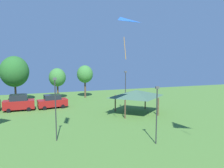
{
  "coord_description": "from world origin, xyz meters",
  "views": [
    {
      "loc": [
        -4.03,
        4.11,
        9.08
      ],
      "look_at": [
        -0.02,
        16.77,
        7.35
      ],
      "focal_mm": 38.0,
      "sensor_mm": 36.0,
      "label": 1
    }
  ],
  "objects_px": {
    "parked_car_second_from_left": "(19,103)",
    "treeline_tree_2": "(14,72)",
    "light_post_2": "(125,89)",
    "treeline_tree_3": "(57,77)",
    "parked_car_third_from_left": "(53,101)",
    "park_pavilion": "(136,93)",
    "treeline_tree_4": "(85,74)",
    "light_post_1": "(157,112)",
    "light_post_0": "(56,106)",
    "kite_flying_1": "(120,26)"
  },
  "relations": [
    {
      "from": "parked_car_third_from_left",
      "to": "treeline_tree_2",
      "type": "bearing_deg",
      "value": 125.14
    },
    {
      "from": "park_pavilion",
      "to": "light_post_1",
      "type": "distance_m",
      "value": 12.28
    },
    {
      "from": "parked_car_second_from_left",
      "to": "light_post_2",
      "type": "relative_size",
      "value": 0.74
    },
    {
      "from": "parked_car_third_from_left",
      "to": "treeline_tree_3",
      "type": "relative_size",
      "value": 0.81
    },
    {
      "from": "parked_car_third_from_left",
      "to": "park_pavilion",
      "type": "bearing_deg",
      "value": -39.87
    },
    {
      "from": "park_pavilion",
      "to": "light_post_0",
      "type": "distance_m",
      "value": 14.81
    },
    {
      "from": "kite_flying_1",
      "to": "light_post_2",
      "type": "distance_m",
      "value": 12.4
    },
    {
      "from": "treeline_tree_4",
      "to": "parked_car_third_from_left",
      "type": "bearing_deg",
      "value": -132.17
    },
    {
      "from": "park_pavilion",
      "to": "treeline_tree_2",
      "type": "bearing_deg",
      "value": 142.12
    },
    {
      "from": "kite_flying_1",
      "to": "light_post_0",
      "type": "bearing_deg",
      "value": -170.72
    },
    {
      "from": "parked_car_third_from_left",
      "to": "park_pavilion",
      "type": "relative_size",
      "value": 0.74
    },
    {
      "from": "parked_car_second_from_left",
      "to": "park_pavilion",
      "type": "height_order",
      "value": "park_pavilion"
    },
    {
      "from": "kite_flying_1",
      "to": "treeline_tree_2",
      "type": "height_order",
      "value": "kite_flying_1"
    },
    {
      "from": "treeline_tree_2",
      "to": "parked_car_third_from_left",
      "type": "bearing_deg",
      "value": -46.97
    },
    {
      "from": "kite_flying_1",
      "to": "treeline_tree_3",
      "type": "height_order",
      "value": "kite_flying_1"
    },
    {
      "from": "parked_car_third_from_left",
      "to": "light_post_2",
      "type": "distance_m",
      "value": 12.49
    },
    {
      "from": "light_post_2",
      "to": "kite_flying_1",
      "type": "bearing_deg",
      "value": -114.79
    },
    {
      "from": "parked_car_second_from_left",
      "to": "treeline_tree_2",
      "type": "xyz_separation_m",
      "value": [
        -0.98,
        6.87,
        4.48
      ]
    },
    {
      "from": "light_post_0",
      "to": "treeline_tree_3",
      "type": "distance_m",
      "value": 23.41
    },
    {
      "from": "treeline_tree_3",
      "to": "kite_flying_1",
      "type": "bearing_deg",
      "value": -76.32
    },
    {
      "from": "light_post_1",
      "to": "light_post_2",
      "type": "relative_size",
      "value": 0.92
    },
    {
      "from": "light_post_0",
      "to": "treeline_tree_2",
      "type": "bearing_deg",
      "value": 104.32
    },
    {
      "from": "parked_car_second_from_left",
      "to": "treeline_tree_2",
      "type": "bearing_deg",
      "value": 97.7
    },
    {
      "from": "parked_car_second_from_left",
      "to": "treeline_tree_3",
      "type": "distance_m",
      "value": 10.97
    },
    {
      "from": "light_post_2",
      "to": "parked_car_third_from_left",
      "type": "bearing_deg",
      "value": 150.51
    },
    {
      "from": "light_post_2",
      "to": "treeline_tree_3",
      "type": "height_order",
      "value": "light_post_2"
    },
    {
      "from": "light_post_0",
      "to": "treeline_tree_4",
      "type": "distance_m",
      "value": 24.43
    },
    {
      "from": "light_post_0",
      "to": "park_pavilion",
      "type": "bearing_deg",
      "value": 32.78
    },
    {
      "from": "treeline_tree_3",
      "to": "treeline_tree_4",
      "type": "bearing_deg",
      "value": -1.21
    },
    {
      "from": "treeline_tree_3",
      "to": "treeline_tree_4",
      "type": "distance_m",
      "value": 5.55
    },
    {
      "from": "light_post_2",
      "to": "treeline_tree_4",
      "type": "relative_size",
      "value": 0.96
    },
    {
      "from": "park_pavilion",
      "to": "treeline_tree_3",
      "type": "relative_size",
      "value": 1.09
    },
    {
      "from": "parked_car_second_from_left",
      "to": "treeline_tree_3",
      "type": "xyz_separation_m",
      "value": [
        6.74,
        8.11,
        3.04
      ]
    },
    {
      "from": "parked_car_third_from_left",
      "to": "treeline_tree_2",
      "type": "height_order",
      "value": "treeline_tree_2"
    },
    {
      "from": "parked_car_second_from_left",
      "to": "park_pavilion",
      "type": "distance_m",
      "value": 18.63
    },
    {
      "from": "light_post_1",
      "to": "treeline_tree_2",
      "type": "relative_size",
      "value": 0.68
    },
    {
      "from": "parked_car_second_from_left",
      "to": "light_post_0",
      "type": "relative_size",
      "value": 0.72
    },
    {
      "from": "light_post_1",
      "to": "park_pavilion",
      "type": "bearing_deg",
      "value": 76.18
    },
    {
      "from": "light_post_0",
      "to": "parked_car_second_from_left",
      "type": "bearing_deg",
      "value": 107.01
    },
    {
      "from": "parked_car_third_from_left",
      "to": "light_post_0",
      "type": "xyz_separation_m",
      "value": [
        -0.58,
        -15.42,
        2.6
      ]
    },
    {
      "from": "light_post_1",
      "to": "parked_car_second_from_left",
      "type": "bearing_deg",
      "value": 126.52
    },
    {
      "from": "parked_car_second_from_left",
      "to": "parked_car_third_from_left",
      "type": "bearing_deg",
      "value": 1.94
    },
    {
      "from": "park_pavilion",
      "to": "kite_flying_1",
      "type": "bearing_deg",
      "value": -126.22
    },
    {
      "from": "light_post_0",
      "to": "light_post_1",
      "type": "distance_m",
      "value": 10.29
    },
    {
      "from": "treeline_tree_3",
      "to": "treeline_tree_4",
      "type": "height_order",
      "value": "treeline_tree_4"
    },
    {
      "from": "parked_car_second_from_left",
      "to": "light_post_2",
      "type": "xyz_separation_m",
      "value": [
        15.89,
        -5.81,
        2.32
      ]
    },
    {
      "from": "light_post_2",
      "to": "treeline_tree_4",
      "type": "xyz_separation_m",
      "value": [
        -3.62,
        13.8,
        1.22
      ]
    },
    {
      "from": "light_post_0",
      "to": "light_post_1",
      "type": "height_order",
      "value": "light_post_0"
    },
    {
      "from": "park_pavilion",
      "to": "light_post_0",
      "type": "xyz_separation_m",
      "value": [
        -12.44,
        -8.01,
        0.64
      ]
    },
    {
      "from": "parked_car_second_from_left",
      "to": "parked_car_third_from_left",
      "type": "relative_size",
      "value": 0.95
    }
  ]
}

